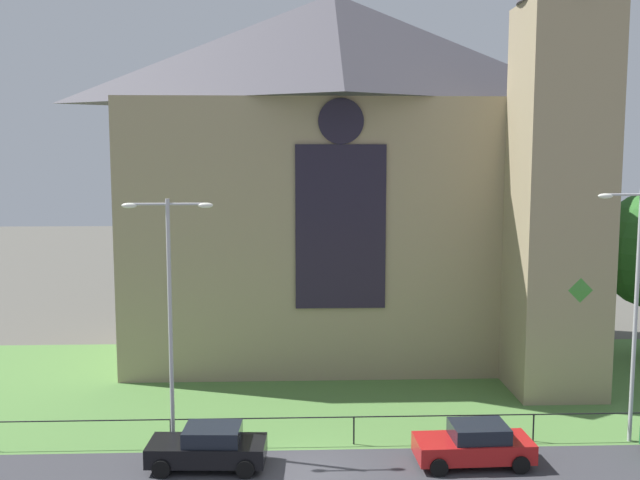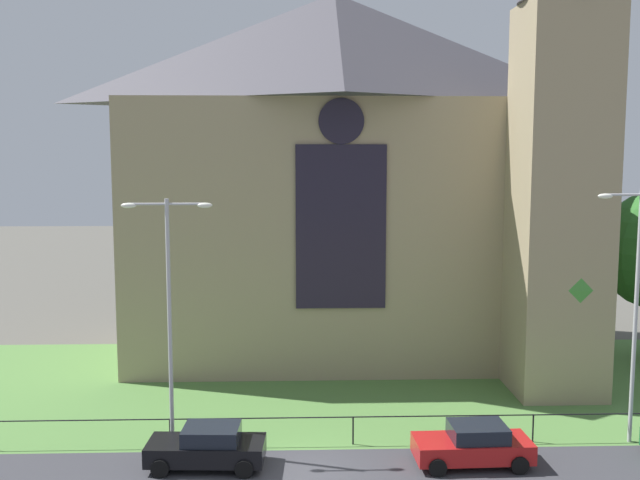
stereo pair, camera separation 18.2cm
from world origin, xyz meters
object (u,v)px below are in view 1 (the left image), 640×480
at_px(streetlamp_near, 170,295).
at_px(tree_right_near, 563,283).
at_px(church_building, 348,171).
at_px(parked_car_red, 474,444).
at_px(parked_car_black, 209,447).
at_px(streetlamp_far, 637,287).

bearing_deg(streetlamp_near, tree_right_near, 19.91).
distance_m(church_building, parked_car_red, 18.45).
relative_size(church_building, parked_car_black, 6.07).
distance_m(streetlamp_near, parked_car_black, 5.74).
bearing_deg(streetlamp_far, streetlamp_near, 180.00).
bearing_deg(tree_right_near, parked_car_red, -126.96).
height_order(streetlamp_far, parked_car_red, streetlamp_far).
xyz_separation_m(tree_right_near, parked_car_black, (-15.79, -8.04, -4.44)).
height_order(tree_right_near, streetlamp_near, streetlamp_near).
xyz_separation_m(parked_car_black, parked_car_red, (9.64, -0.13, 0.00)).
distance_m(church_building, streetlamp_near, 16.17).
xyz_separation_m(church_building, streetlamp_near, (-7.74, -13.53, -4.29)).
bearing_deg(parked_car_red, tree_right_near, -128.84).
relative_size(tree_right_near, parked_car_black, 1.74).
height_order(church_building, tree_right_near, church_building).
bearing_deg(church_building, streetlamp_far, -53.25).
bearing_deg(tree_right_near, church_building, 142.93).
bearing_deg(parked_car_black, church_building, -109.23).
distance_m(streetlamp_near, streetlamp_far, 17.85).
distance_m(church_building, parked_car_black, 19.05).
distance_m(streetlamp_far, parked_car_black, 17.26).
xyz_separation_m(tree_right_near, streetlamp_far, (0.51, -6.28, 0.96)).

